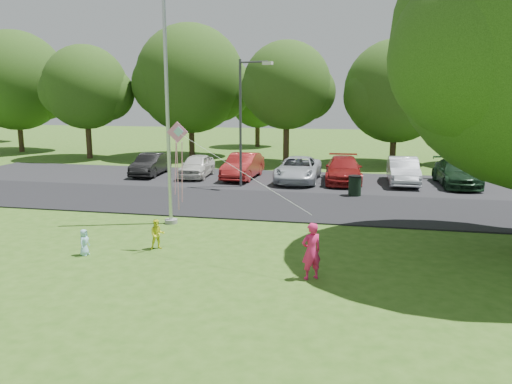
% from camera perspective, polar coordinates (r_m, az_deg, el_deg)
% --- Properties ---
extents(ground, '(120.00, 120.00, 0.00)m').
position_cam_1_polar(ground, '(14.44, -3.86, -9.27)').
color(ground, '#305A17').
rests_on(ground, ground).
extents(park_road, '(60.00, 6.00, 0.06)m').
position_cam_1_polar(park_road, '(22.87, 2.22, -1.46)').
color(park_road, black).
rests_on(park_road, ground).
extents(parking_strip, '(42.00, 7.00, 0.06)m').
position_cam_1_polar(parking_strip, '(29.18, 4.36, 1.28)').
color(parking_strip, black).
rests_on(parking_strip, ground).
extents(flagpole, '(0.50, 0.50, 10.00)m').
position_cam_1_polar(flagpole, '(19.42, -10.07, 8.45)').
color(flagpole, '#B7BABF').
rests_on(flagpole, ground).
extents(street_lamp, '(1.88, 0.66, 6.80)m').
position_cam_1_polar(street_lamp, '(26.65, -1.28, 9.14)').
color(street_lamp, '#3F3F44').
rests_on(street_lamp, ground).
extents(trash_can, '(0.67, 0.67, 1.06)m').
position_cam_1_polar(trash_can, '(25.17, 11.23, 0.67)').
color(trash_can, black).
rests_on(trash_can, ground).
extents(tree_row, '(64.35, 11.94, 10.88)m').
position_cam_1_polar(tree_row, '(37.31, 8.78, 12.10)').
color(tree_row, '#332316').
rests_on(tree_row, ground).
extents(horizon_trees, '(77.46, 7.20, 7.02)m').
position_cam_1_polar(horizon_trees, '(46.89, 12.47, 10.04)').
color(horizon_trees, '#332316').
rests_on(horizon_trees, ground).
extents(parked_cars, '(19.86, 5.44, 1.49)m').
position_cam_1_polar(parked_cars, '(28.98, 6.15, 2.66)').
color(parked_cars, black).
rests_on(parked_cars, ground).
extents(woman, '(0.70, 0.64, 1.60)m').
position_cam_1_polar(woman, '(13.84, 6.34, -6.72)').
color(woman, '#EB1F66').
rests_on(woman, ground).
extents(child_yellow, '(0.61, 0.56, 1.00)m').
position_cam_1_polar(child_yellow, '(16.73, -11.22, -4.77)').
color(child_yellow, '#FCFF28').
rests_on(child_yellow, ground).
extents(child_blue, '(0.28, 0.42, 0.85)m').
position_cam_1_polar(child_blue, '(16.73, -19.03, -5.46)').
color(child_blue, '#9BD8EE').
rests_on(child_blue, ground).
extents(kite, '(4.82, 2.14, 2.92)m').
position_cam_1_polar(kite, '(16.04, -8.74, 5.21)').
color(kite, pink).
rests_on(kite, ground).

